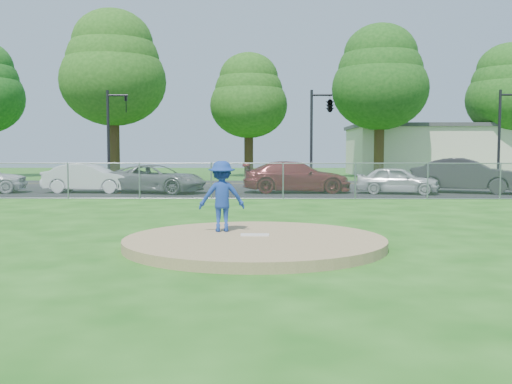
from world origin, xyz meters
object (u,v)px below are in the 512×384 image
at_px(tree_left, 113,67).
at_px(parked_car_gray, 156,179).
at_px(traffic_signal_left, 112,128).
at_px(parked_car_charcoal, 466,175).
at_px(parked_car_pearl, 398,180).
at_px(pitcher, 222,196).
at_px(tree_right, 380,77).
at_px(parked_car_darkred, 296,177).
at_px(parked_car_white, 89,178).
at_px(commercial_building, 446,150).
at_px(tree_center, 249,95).
at_px(traffic_signal_right, 503,128).
at_px(traffic_cone, 117,185).
at_px(traffic_signal_center, 328,107).
at_px(tree_far_right, 509,89).

bearing_deg(tree_left, parked_car_gray, -68.72).
height_order(traffic_signal_left, parked_car_charcoal, traffic_signal_left).
bearing_deg(parked_car_pearl, pitcher, 169.05).
height_order(tree_right, parked_car_darkred, tree_right).
relative_size(parked_car_white, parked_car_darkred, 0.83).
height_order(commercial_building, tree_center, tree_center).
bearing_deg(parked_car_pearl, parked_car_gray, 103.74).
bearing_deg(tree_right, parked_car_charcoal, -86.79).
bearing_deg(tree_right, traffic_signal_right, -62.36).
height_order(tree_left, tree_right, tree_left).
height_order(traffic_cone, parked_car_white, parked_car_white).
xyz_separation_m(tree_left, traffic_signal_center, (14.97, -9.00, -3.63)).
relative_size(tree_center, parked_car_white, 2.29).
bearing_deg(pitcher, traffic_signal_right, -133.48).
relative_size(parked_car_gray, parked_car_darkred, 0.93).
distance_m(traffic_signal_right, parked_car_darkred, 14.17).
height_order(tree_far_right, parked_car_pearl, tree_far_right).
xyz_separation_m(commercial_building, parked_car_pearl, (-9.54, -22.98, -1.51)).
relative_size(tree_right, parked_car_gray, 2.40).
bearing_deg(parked_car_pearl, traffic_signal_left, 81.43).
bearing_deg(traffic_signal_center, traffic_signal_left, 180.00).
height_order(traffic_signal_right, pitcher, traffic_signal_right).
bearing_deg(traffic_cone, parked_car_white, 164.32).
height_order(traffic_signal_right, parked_car_gray, traffic_signal_right).
distance_m(tree_center, parked_car_gray, 19.80).
xyz_separation_m(tree_center, parked_car_gray, (-3.96, -18.52, -5.78)).
bearing_deg(commercial_building, traffic_cone, -135.15).
relative_size(tree_left, parked_car_pearl, 3.32).
distance_m(tree_right, parked_car_gray, 22.72).
bearing_deg(traffic_signal_center, commercial_building, 53.06).
height_order(tree_far_right, pitcher, tree_far_right).
bearing_deg(parked_car_pearl, tree_right, 7.55).
xyz_separation_m(traffic_signal_left, parked_car_charcoal, (18.67, -6.20, -2.52)).
relative_size(commercial_building, parked_car_charcoal, 3.24).
xyz_separation_m(traffic_signal_right, parked_car_pearl, (-7.77, -6.98, -2.71)).
distance_m(tree_right, traffic_signal_right, 12.08).
bearing_deg(tree_right, traffic_cone, -133.44).
xyz_separation_m(tree_right, parked_car_charcoal, (0.91, -16.20, -6.81)).
relative_size(traffic_signal_left, parked_car_pearl, 1.48).
distance_m(traffic_signal_left, traffic_signal_right, 23.00).
distance_m(tree_far_right, parked_car_gray, 32.32).
relative_size(traffic_signal_left, traffic_cone, 7.64).
height_order(pitcher, parked_car_darkred, pitcher).
relative_size(commercial_building, parked_car_white, 3.82).
relative_size(commercial_building, traffic_signal_left, 2.93).
height_order(commercial_building, parked_car_white, commercial_building).
relative_size(tree_left, traffic_signal_right, 2.24).
bearing_deg(traffic_signal_right, tree_left, 160.37).
relative_size(tree_right, traffic_cone, 15.87).
xyz_separation_m(parked_car_white, parked_car_gray, (3.28, -0.21, -0.03)).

